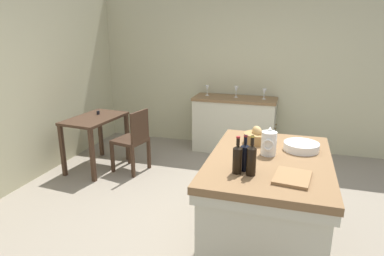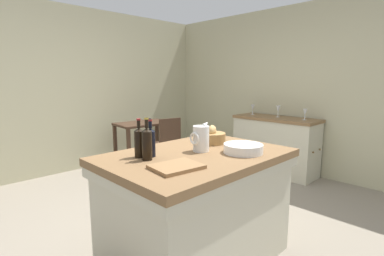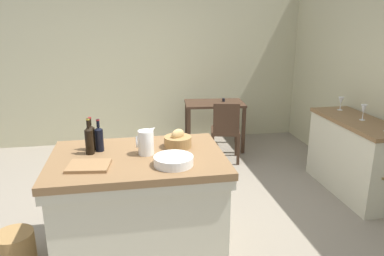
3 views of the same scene
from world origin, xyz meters
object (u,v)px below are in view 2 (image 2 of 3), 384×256
island_table (196,203)px  bread_basket (212,137)px  wine_bottle_green (147,143)px  wine_glass_left (278,109)px  writing_desk (144,130)px  wine_bottle_dark (151,142)px  wooden_chair (167,143)px  wash_bowl (243,148)px  side_cabinet (275,145)px  cutting_board (176,167)px  wine_bottle_amber (139,142)px  pitcher (201,138)px  wine_glass_far_left (305,112)px  wine_glass_middle (253,108)px

island_table → bread_basket: bearing=23.3°
wine_bottle_green → bread_basket: bearing=3.3°
wine_glass_left → wine_bottle_green: bearing=-168.2°
writing_desk → wine_bottle_dark: (-1.57, -2.32, 0.39)m
bread_basket → wooden_chair: bearing=62.4°
wash_bowl → wine_glass_left: (2.28, 0.98, 0.07)m
side_cabinet → wooden_chair: size_ratio=1.50×
cutting_board → wine_bottle_dark: size_ratio=1.11×
bread_basket → wine_bottle_amber: wine_bottle_amber is taller
writing_desk → pitcher: (-1.18, -2.47, 0.38)m
wine_bottle_dark → writing_desk: bearing=56.0°
wooden_chair → wine_bottle_dark: (-1.60, -1.75, 0.54)m
island_table → wash_bowl: 0.58m
wash_bowl → wine_bottle_amber: size_ratio=1.07×
writing_desk → wine_bottle_dark: wine_bottle_dark is taller
island_table → bread_basket: bread_basket is taller
wine_glass_far_left → wine_bottle_amber: bearing=-178.6°
wooden_chair → cutting_board: (-1.66, -2.11, 0.44)m
wash_bowl → wine_glass_left: 2.49m
pitcher → wine_glass_left: pitcher is taller
side_cabinet → wash_bowl: bearing=-156.3°
wine_bottle_dark → wooden_chair: bearing=47.7°
writing_desk → wine_bottle_green: size_ratio=3.09×
wine_bottle_amber → wine_glass_middle: 3.11m
wooden_chair → wine_bottle_amber: (-1.67, -1.71, 0.54)m
wooden_chair → wine_glass_far_left: 2.12m
wooden_chair → wine_bottle_green: (-1.67, -1.81, 0.55)m
side_cabinet → wine_glass_left: (0.03, -0.01, 0.56)m
side_cabinet → bread_basket: bearing=-165.0°
side_cabinet → wine_glass_far_left: wine_glass_far_left is taller
wine_bottle_amber → wine_glass_left: wine_bottle_amber is taller
pitcher → wine_bottle_dark: (-0.39, 0.15, 0.01)m
pitcher → wash_bowl: pitcher is taller
wooden_chair → cutting_board: 2.72m
bread_basket → wash_bowl: bearing=-102.5°
wine_glass_left → wine_glass_middle: (0.01, 0.48, -0.01)m
island_table → wine_glass_far_left: wine_glass_far_left is taller
cutting_board → island_table: bearing=26.5°
bread_basket → wine_bottle_green: size_ratio=0.79×
island_table → wine_bottle_green: 0.67m
writing_desk → wine_glass_middle: bearing=-44.4°
writing_desk → wine_glass_left: size_ratio=5.28×
island_table → pitcher: bearing=16.6°
writing_desk → wooden_chair: wooden_chair is taller
island_table → wash_bowl: wash_bowl is taller
wooden_chair → bread_basket: (-0.92, -1.77, 0.48)m
writing_desk → wash_bowl: bearing=-109.7°
cutting_board → bread_basket: bearing=25.0°
wine_bottle_amber → wash_bowl: bearing=-35.5°
wine_glass_middle → island_table: bearing=-154.8°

